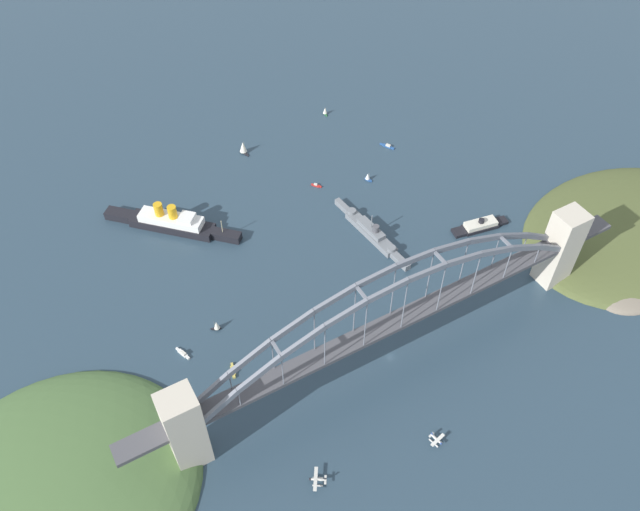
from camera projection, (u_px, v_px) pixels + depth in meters
The scene contains 18 objects.
ground_plane at pixel (390, 357), 353.70m from camera, with size 1400.00×1400.00×0.00m, color #283D4C.
harbor_arch_bridge at pixel (395, 324), 331.44m from camera, with size 297.11×15.18×72.01m.
headland_west_shore at pixel (55, 495), 301.55m from camera, with size 139.08×128.20×23.14m.
headland_east_shore at pixel (635, 236), 416.32m from camera, with size 160.93×119.36×18.77m.
ocean_liner at pixel (171, 222), 417.33m from camera, with size 72.61×71.23×19.54m.
naval_cruiser at pixel (371, 232), 414.23m from camera, with size 12.21×74.82×17.42m.
harbor_ferry_steamer at pixel (480, 225), 419.64m from camera, with size 39.56×13.87×7.61m.
seaplane_taxiing_near_bridge at pixel (436, 440), 318.29m from camera, with size 9.33×7.54×4.76m.
seaplane_second_in_formation at pixel (317, 480), 304.10m from camera, with size 9.53×10.95×5.12m.
small_boat_0 at pixel (243, 147), 470.50m from camera, with size 6.20×9.67×11.05m.
small_boat_1 at pixel (368, 177), 451.33m from camera, with size 4.28×5.94×6.58m.
small_boat_2 at pixel (316, 185), 448.56m from camera, with size 5.54×6.65×2.17m.
small_boat_3 at pixel (183, 353), 353.99m from camera, with size 4.78×10.56×2.54m.
small_boat_4 at pixel (325, 111), 504.59m from camera, with size 3.65×6.08×6.83m.
small_boat_5 at pixel (217, 325), 363.51m from camera, with size 5.83×4.50×7.59m.
small_boat_6 at pixel (233, 371), 346.60m from camera, with size 4.03×9.55×2.34m.
small_boat_7 at pixel (388, 146), 478.46m from camera, with size 6.87×11.25×2.23m.
channel_marker_buoy at pixel (293, 325), 366.75m from camera, with size 2.20×2.20×2.75m.
Camera 1 is at (-131.17, -152.75, 298.63)m, focal length 36.04 mm.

